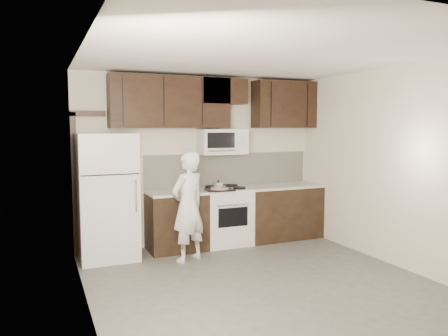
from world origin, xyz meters
TOP-DOWN VIEW (x-y plane):
  - floor at (0.00, 0.00)m, footprint 4.50×4.50m
  - back_wall at (0.00, 2.25)m, footprint 4.00×0.00m
  - ceiling at (0.00, 0.00)m, footprint 4.50×4.50m
  - counter_run at (0.60, 1.94)m, footprint 2.95×0.64m
  - stove at (0.30, 1.94)m, footprint 0.76×0.66m
  - backsplash at (0.50, 2.24)m, footprint 2.90×0.02m
  - upper_cabinets at (0.21, 2.08)m, footprint 3.48×0.35m
  - microwave at (0.30, 2.06)m, footprint 0.76×0.42m
  - refrigerator at (-1.55, 1.89)m, footprint 0.80×0.76m
  - door_trim at (-1.92, 2.21)m, footprint 0.50×0.08m
  - saucepan at (0.12, 1.79)m, footprint 0.28×0.16m
  - baking_tray at (0.13, 1.75)m, footprint 0.44×0.35m
  - pizza at (0.13, 1.75)m, footprint 0.30×0.30m
  - person at (-0.52, 1.34)m, footprint 0.67×0.58m

SIDE VIEW (x-z plane):
  - floor at x=0.00m, z-range 0.00..0.00m
  - counter_run at x=0.60m, z-range 0.00..0.91m
  - stove at x=0.30m, z-range -0.01..0.93m
  - person at x=-0.52m, z-range 0.00..1.56m
  - refrigerator at x=-1.55m, z-range 0.00..1.80m
  - baking_tray at x=0.13m, z-range 0.91..0.93m
  - pizza at x=0.13m, z-range 0.93..0.95m
  - saucepan at x=0.12m, z-range 0.90..1.05m
  - backsplash at x=0.50m, z-range 0.91..1.45m
  - door_trim at x=-1.92m, z-range 0.19..2.31m
  - back_wall at x=0.00m, z-range -0.65..3.35m
  - microwave at x=0.30m, z-range 1.45..1.85m
  - upper_cabinets at x=0.21m, z-range 1.89..2.67m
  - ceiling at x=0.00m, z-range 2.70..2.70m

